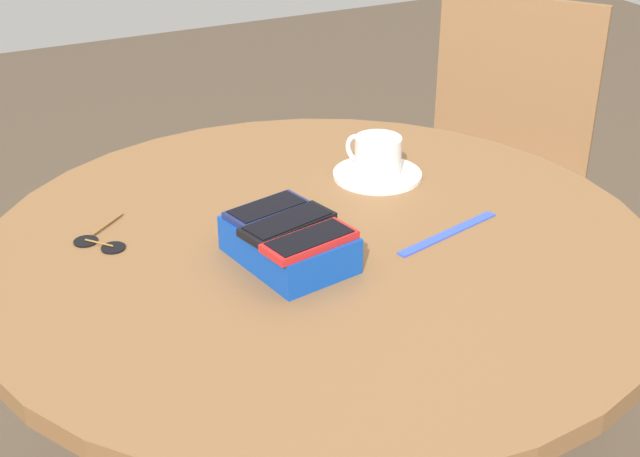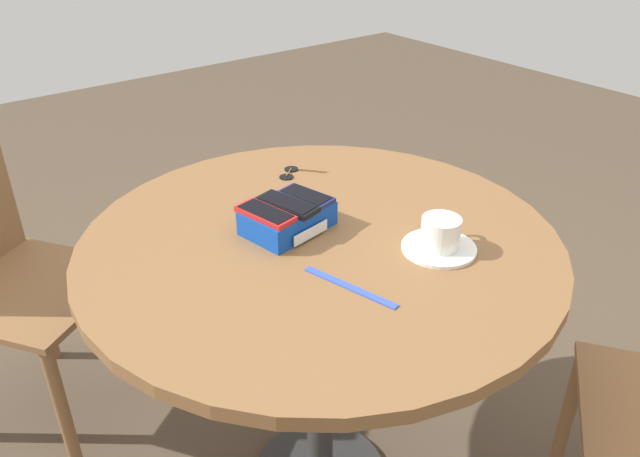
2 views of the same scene
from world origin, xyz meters
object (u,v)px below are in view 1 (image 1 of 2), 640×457
object	(u,v)px
phone_box	(289,244)
sunglasses	(100,242)
round_table	(320,296)
phone_black	(288,224)
phone_navy	(267,210)
lanyard_strap	(448,233)
phone_red	(310,241)
saucer	(377,175)
chair_near_window	(490,192)
coffee_cup	(377,154)

from	to	relation	value
phone_box	sunglasses	distance (m)	0.30
round_table	phone_black	world-z (taller)	phone_black
phone_navy	lanyard_strap	bearing A→B (deg)	-109.78
phone_red	saucer	distance (m)	0.37
chair_near_window	lanyard_strap	bearing A→B (deg)	137.10
round_table	phone_box	xyz separation A→B (m)	(-0.04, 0.07, 0.13)
phone_red	saucer	bearing A→B (deg)	-45.14
round_table	saucer	bearing A→B (deg)	-50.23
phone_red	phone_black	xyz separation A→B (m)	(0.06, 0.01, 0.00)
sunglasses	lanyard_strap	bearing A→B (deg)	-113.79
phone_navy	sunglasses	distance (m)	0.26
saucer	lanyard_strap	distance (m)	0.24
phone_box	saucer	size ratio (longest dim) A/B	1.30
phone_black	coffee_cup	bearing A→B (deg)	-52.87
round_table	chair_near_window	size ratio (longest dim) A/B	1.11
round_table	lanyard_strap	world-z (taller)	lanyard_strap
phone_navy	coffee_cup	xyz separation A→B (m)	(0.14, -0.27, -0.02)
coffee_cup	chair_near_window	bearing A→B (deg)	-57.34
phone_box	phone_black	size ratio (longest dim) A/B	1.35
phone_red	round_table	bearing A→B (deg)	-33.85
lanyard_strap	chair_near_window	world-z (taller)	chair_near_window
round_table	phone_navy	world-z (taller)	phone_navy
chair_near_window	coffee_cup	bearing A→B (deg)	122.66
saucer	lanyard_strap	xyz separation A→B (m)	(-0.24, 0.01, -0.00)
round_table	saucer	size ratio (longest dim) A/B	6.64
sunglasses	phone_red	bearing A→B (deg)	-134.93
phone_box	chair_near_window	bearing A→B (deg)	-55.74
phone_black	phone_navy	distance (m)	0.06
saucer	lanyard_strap	world-z (taller)	saucer
coffee_cup	lanyard_strap	bearing A→B (deg)	177.91
round_table	phone_black	distance (m)	0.18
coffee_cup	lanyard_strap	distance (m)	0.24
phone_box	sunglasses	xyz separation A→B (m)	(0.18, 0.24, -0.03)
coffee_cup	phone_box	bearing A→B (deg)	127.28
lanyard_strap	sunglasses	bearing A→B (deg)	66.21
phone_box	lanyard_strap	size ratio (longest dim) A/B	0.97
round_table	phone_red	distance (m)	0.20
round_table	phone_box	distance (m)	0.15
saucer	phone_box	bearing A→B (deg)	126.88
phone_black	phone_navy	bearing A→B (deg)	7.23
lanyard_strap	sunglasses	world-z (taller)	sunglasses
round_table	lanyard_strap	distance (m)	0.23
phone_black	chair_near_window	size ratio (longest dim) A/B	0.16
phone_box	phone_navy	bearing A→B (deg)	8.50
saucer	sunglasses	world-z (taller)	saucer
saucer	sunglasses	distance (m)	0.50
phone_black	chair_near_window	bearing A→B (deg)	-55.79
phone_navy	saucer	xyz separation A→B (m)	(0.14, -0.28, -0.06)
coffee_cup	sunglasses	size ratio (longest dim) A/B	0.90
phone_navy	phone_red	bearing A→B (deg)	-173.58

